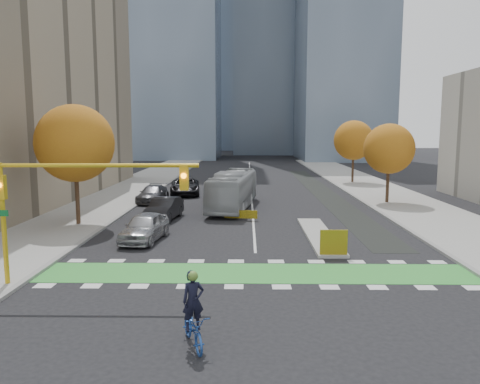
{
  "coord_description": "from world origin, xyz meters",
  "views": [
    {
      "loc": [
        -0.46,
        -19.28,
        6.54
      ],
      "look_at": [
        -0.86,
        7.18,
        3.0
      ],
      "focal_mm": 35.0,
      "sensor_mm": 36.0,
      "label": 1
    }
  ],
  "objects_px": {
    "bus": "(233,190)",
    "parked_car_b": "(164,209)",
    "tree_east_near": "(389,149)",
    "traffic_signal_west": "(64,192)",
    "tree_west": "(75,143)",
    "tree_east_far": "(354,140)",
    "cyclist": "(193,321)",
    "parked_car_a": "(145,227)",
    "hazard_board": "(334,242)",
    "parked_car_d": "(185,186)",
    "parked_car_c": "(153,194)"
  },
  "relations": [
    {
      "from": "bus",
      "to": "parked_car_b",
      "type": "height_order",
      "value": "bus"
    },
    {
      "from": "tree_east_near",
      "to": "traffic_signal_west",
      "type": "distance_m",
      "value": 30.08
    },
    {
      "from": "tree_east_near",
      "to": "parked_car_b",
      "type": "relative_size",
      "value": 1.44
    },
    {
      "from": "tree_west",
      "to": "tree_east_far",
      "type": "relative_size",
      "value": 1.08
    },
    {
      "from": "tree_east_near",
      "to": "cyclist",
      "type": "distance_m",
      "value": 31.44
    },
    {
      "from": "tree_west",
      "to": "parked_car_a",
      "type": "bearing_deg",
      "value": -37.82
    },
    {
      "from": "tree_east_far",
      "to": "parked_car_b",
      "type": "xyz_separation_m",
      "value": [
        -19.0,
        -23.78,
        -4.43
      ]
    },
    {
      "from": "hazard_board",
      "to": "parked_car_d",
      "type": "height_order",
      "value": "parked_car_d"
    },
    {
      "from": "cyclist",
      "to": "parked_car_a",
      "type": "relative_size",
      "value": 0.49
    },
    {
      "from": "tree_west",
      "to": "bus",
      "type": "distance_m",
      "value": 13.37
    },
    {
      "from": "tree_east_far",
      "to": "cyclist",
      "type": "distance_m",
      "value": 46.4
    },
    {
      "from": "parked_car_a",
      "to": "hazard_board",
      "type": "bearing_deg",
      "value": -11.82
    },
    {
      "from": "tree_east_far",
      "to": "traffic_signal_west",
      "type": "distance_m",
      "value": 43.61
    },
    {
      "from": "cyclist",
      "to": "parked_car_b",
      "type": "xyz_separation_m",
      "value": [
        -4.43,
        20.05,
        0.02
      ]
    },
    {
      "from": "cyclist",
      "to": "parked_car_b",
      "type": "distance_m",
      "value": 20.53
    },
    {
      "from": "cyclist",
      "to": "parked_car_d",
      "type": "height_order",
      "value": "cyclist"
    },
    {
      "from": "bus",
      "to": "parked_car_a",
      "type": "distance_m",
      "value": 12.65
    },
    {
      "from": "parked_car_d",
      "to": "cyclist",
      "type": "bearing_deg",
      "value": -88.8
    },
    {
      "from": "traffic_signal_west",
      "to": "hazard_board",
      "type": "bearing_deg",
      "value": 21.55
    },
    {
      "from": "hazard_board",
      "to": "tree_east_far",
      "type": "distance_m",
      "value": 35.13
    },
    {
      "from": "parked_car_d",
      "to": "hazard_board",
      "type": "bearing_deg",
      "value": -72.05
    },
    {
      "from": "parked_car_c",
      "to": "cyclist",
      "type": "bearing_deg",
      "value": -72.83
    },
    {
      "from": "parked_car_d",
      "to": "parked_car_b",
      "type": "bearing_deg",
      "value": -95.8
    },
    {
      "from": "bus",
      "to": "traffic_signal_west",
      "type": "bearing_deg",
      "value": -99.96
    },
    {
      "from": "hazard_board",
      "to": "bus",
      "type": "xyz_separation_m",
      "value": [
        -5.61,
        15.18,
        0.75
      ]
    },
    {
      "from": "parked_car_a",
      "to": "cyclist",
      "type": "bearing_deg",
      "value": -65.13
    },
    {
      "from": "tree_west",
      "to": "parked_car_a",
      "type": "relative_size",
      "value": 1.69
    },
    {
      "from": "tree_west",
      "to": "parked_car_d",
      "type": "bearing_deg",
      "value": 71.2
    },
    {
      "from": "hazard_board",
      "to": "parked_car_c",
      "type": "height_order",
      "value": "parked_car_c"
    },
    {
      "from": "tree_west",
      "to": "parked_car_d",
      "type": "relative_size",
      "value": 1.35
    },
    {
      "from": "tree_east_far",
      "to": "parked_car_b",
      "type": "height_order",
      "value": "tree_east_far"
    },
    {
      "from": "parked_car_c",
      "to": "tree_west",
      "type": "bearing_deg",
      "value": -102.5
    },
    {
      "from": "tree_west",
      "to": "parked_car_c",
      "type": "distance_m",
      "value": 11.97
    },
    {
      "from": "tree_east_far",
      "to": "tree_east_near",
      "type": "bearing_deg",
      "value": -91.79
    },
    {
      "from": "parked_car_b",
      "to": "parked_car_c",
      "type": "height_order",
      "value": "parked_car_b"
    },
    {
      "from": "traffic_signal_west",
      "to": "cyclist",
      "type": "xyz_separation_m",
      "value": [
        5.86,
        -5.31,
        -3.25
      ]
    },
    {
      "from": "hazard_board",
      "to": "parked_car_d",
      "type": "distance_m",
      "value": 25.66
    },
    {
      "from": "parked_car_b",
      "to": "parked_car_d",
      "type": "height_order",
      "value": "parked_car_d"
    },
    {
      "from": "traffic_signal_west",
      "to": "parked_car_a",
      "type": "bearing_deg",
      "value": 80.16
    },
    {
      "from": "tree_east_far",
      "to": "parked_car_c",
      "type": "bearing_deg",
      "value": -144.23
    },
    {
      "from": "parked_car_d",
      "to": "traffic_signal_west",
      "type": "bearing_deg",
      "value": -99.22
    },
    {
      "from": "tree_east_far",
      "to": "bus",
      "type": "bearing_deg",
      "value": -127.16
    },
    {
      "from": "hazard_board",
      "to": "tree_west",
      "type": "xyz_separation_m",
      "value": [
        -16.0,
        7.8,
        4.82
      ]
    },
    {
      "from": "tree_east_far",
      "to": "hazard_board",
      "type": "bearing_deg",
      "value": -104.12
    },
    {
      "from": "tree_west",
      "to": "hazard_board",
      "type": "bearing_deg",
      "value": -25.99
    },
    {
      "from": "parked_car_b",
      "to": "parked_car_d",
      "type": "distance_m",
      "value": 13.29
    },
    {
      "from": "tree_east_far",
      "to": "parked_car_a",
      "type": "distance_m",
      "value": 36.01
    },
    {
      "from": "bus",
      "to": "parked_car_a",
      "type": "bearing_deg",
      "value": -105.1
    },
    {
      "from": "traffic_signal_west",
      "to": "tree_east_far",
      "type": "bearing_deg",
      "value": 62.05
    },
    {
      "from": "parked_car_d",
      "to": "parked_car_a",
      "type": "bearing_deg",
      "value": -96.11
    }
  ]
}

